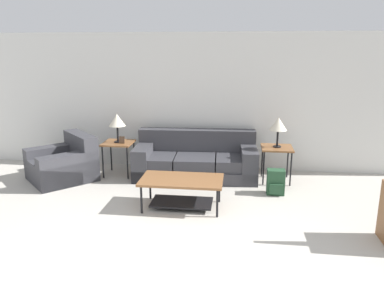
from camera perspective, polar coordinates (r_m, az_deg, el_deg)
The scene contains 10 objects.
wall_back at distance 7.21m, azimuth 2.65°, elevation 6.37°, with size 8.95×0.06×2.60m.
couch at distance 6.89m, azimuth 0.60°, elevation -2.57°, with size 2.24×1.05×0.82m.
armchair at distance 7.11m, azimuth -18.92°, elevation -2.93°, with size 1.42×1.42×0.80m.
coffee_table at distance 5.53m, azimuth -1.58°, elevation -6.45°, with size 1.20×0.66×0.45m.
side_table_left at distance 7.04m, azimuth -11.17°, elevation -0.23°, with size 0.54×0.53×0.62m.
side_table_right at distance 6.72m, azimuth 12.79°, elevation -0.99°, with size 0.54×0.53×0.62m.
table_lamp_left at distance 6.94m, azimuth -11.35°, elevation 3.51°, with size 0.30×0.30×0.52m.
table_lamp_right at distance 6.62m, azimuth 13.01°, elevation 2.92°, with size 0.30×0.30×0.52m.
backpack at distance 6.21m, azimuth 12.63°, elevation -5.73°, with size 0.28×0.26×0.41m.
picture_frame at distance 6.90m, azimuth -10.63°, elevation 0.62°, with size 0.10×0.04×0.13m.
Camera 1 is at (0.56, -2.80, 2.28)m, focal length 35.00 mm.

